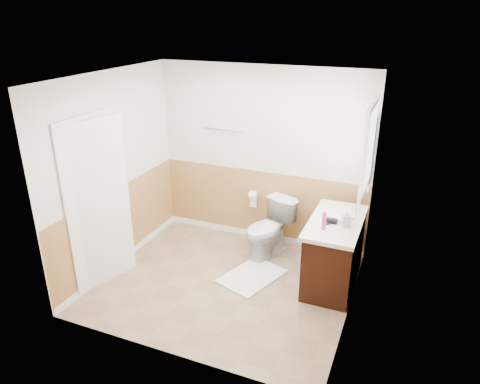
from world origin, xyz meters
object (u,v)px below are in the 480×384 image
at_px(lotion_bottle, 324,221).
at_px(vanity_cabinet, 334,254).
at_px(toilet, 268,229).
at_px(soap_dispenser, 347,218).
at_px(bath_mat, 252,276).

bearing_deg(lotion_bottle, vanity_cabinet, 70.45).
xyz_separation_m(toilet, soap_dispenser, (1.08, -0.44, 0.56)).
height_order(toilet, bath_mat, toilet).
distance_m(lotion_bottle, soap_dispenser, 0.28).
distance_m(toilet, soap_dispenser, 1.29).
relative_size(bath_mat, vanity_cabinet, 0.73).
height_order(vanity_cabinet, soap_dispenser, soap_dispenser).
distance_m(toilet, lotion_bottle, 1.20).
xyz_separation_m(bath_mat, lotion_bottle, (0.86, -0.01, 0.95)).
relative_size(toilet, lotion_bottle, 3.53).
height_order(toilet, lotion_bottle, lotion_bottle).
bearing_deg(vanity_cabinet, lotion_bottle, -109.55).
relative_size(toilet, soap_dispenser, 3.80).
bearing_deg(lotion_bottle, toilet, 144.20).
xyz_separation_m(vanity_cabinet, soap_dispenser, (0.12, -0.10, 0.55)).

